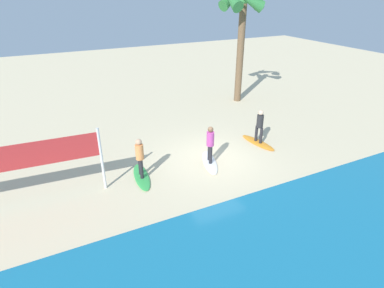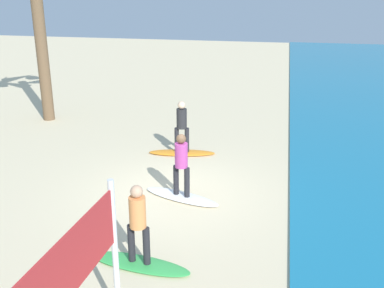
% 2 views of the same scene
% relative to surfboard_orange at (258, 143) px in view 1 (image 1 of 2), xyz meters
% --- Properties ---
extents(ground_plane, '(60.00, 60.00, 0.00)m').
position_rel_surfboard_orange_xyz_m(ground_plane, '(2.80, 0.38, -0.04)').
color(ground_plane, beige).
extents(surfboard_orange, '(0.86, 2.16, 0.09)m').
position_rel_surfboard_orange_xyz_m(surfboard_orange, '(0.00, 0.00, 0.00)').
color(surfboard_orange, orange).
rests_on(surfboard_orange, ground).
extents(surfer_orange, '(0.32, 0.46, 1.64)m').
position_rel_surfboard_orange_xyz_m(surfer_orange, '(0.00, 0.00, 0.99)').
color(surfer_orange, '#232328').
rests_on(surfer_orange, surfboard_orange).
extents(surfboard_white, '(1.20, 2.17, 0.09)m').
position_rel_surfboard_orange_xyz_m(surfboard_white, '(3.07, 0.66, 0.00)').
color(surfboard_white, white).
rests_on(surfboard_white, ground).
extents(surfer_white, '(0.32, 0.44, 1.64)m').
position_rel_surfboard_orange_xyz_m(surfer_white, '(3.07, 0.66, 0.99)').
color(surfer_white, '#232328').
rests_on(surfer_white, surfboard_white).
extents(surfboard_green, '(0.84, 2.16, 0.09)m').
position_rel_surfboard_orange_xyz_m(surfboard_green, '(6.10, 0.49, 0.00)').
color(surfboard_green, green).
rests_on(surfboard_green, ground).
extents(surfer_green, '(0.32, 0.46, 1.64)m').
position_rel_surfboard_orange_xyz_m(surfer_green, '(6.10, 0.49, 0.99)').
color(surfer_green, '#232328').
rests_on(surfer_green, surfboard_green).
extents(palm_tree, '(2.88, 3.03, 6.94)m').
position_rel_surfboard_orange_xyz_m(palm_tree, '(-2.71, -5.97, 5.52)').
color(palm_tree, brown).
rests_on(palm_tree, ground).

